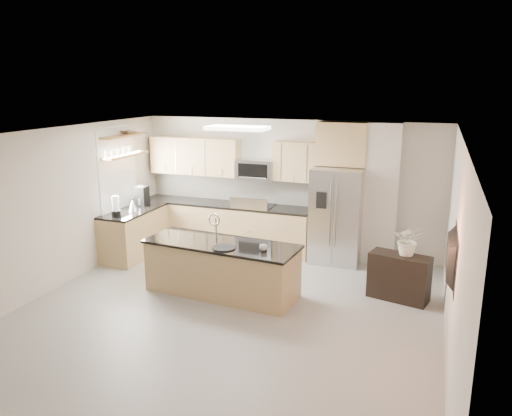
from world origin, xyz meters
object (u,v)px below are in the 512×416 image
at_px(range, 254,228).
at_px(island, 222,268).
at_px(bowl, 128,131).
at_px(kettle, 133,205).
at_px(blender, 116,208).
at_px(refrigerator, 337,215).
at_px(flower_vase, 409,232).
at_px(platter, 224,248).
at_px(coffee_maker, 142,196).
at_px(credenza, 399,277).
at_px(microwave, 256,169).
at_px(television, 447,256).
at_px(cup, 263,248).

bearing_deg(range, island, -83.38).
distance_m(island, bowl, 3.45).
height_order(island, kettle, island).
bearing_deg(blender, refrigerator, 22.59).
relative_size(kettle, flower_vase, 0.34).
relative_size(island, platter, 7.05).
bearing_deg(coffee_maker, bowl, -145.52).
bearing_deg(refrigerator, credenza, -47.51).
height_order(coffee_maker, bowl, bowl).
distance_m(island, credenza, 2.77).
distance_m(platter, bowl, 3.44).
bearing_deg(flower_vase, microwave, 153.26).
xyz_separation_m(blender, television, (5.58, -1.52, 0.26)).
xyz_separation_m(kettle, flower_vase, (5.04, -0.26, 0.06)).
height_order(cup, kettle, kettle).
xyz_separation_m(cup, flower_vase, (2.02, 0.89, 0.20)).
xyz_separation_m(range, microwave, (0.00, 0.12, 1.16)).
bearing_deg(blender, coffee_maker, 91.27).
distance_m(kettle, bowl, 1.41).
distance_m(range, coffee_maker, 2.30).
xyz_separation_m(coffee_maker, bowl, (-0.16, -0.11, 1.28)).
xyz_separation_m(island, blender, (-2.32, 0.55, 0.66)).
distance_m(microwave, blender, 2.75).
bearing_deg(kettle, coffee_maker, 99.11).
relative_size(microwave, cup, 6.46).
xyz_separation_m(cup, coffee_maker, (-3.09, 1.58, 0.21)).
xyz_separation_m(blender, coffee_maker, (-0.02, 0.90, 0.01)).
distance_m(island, television, 3.53).
bearing_deg(cup, microwave, 112.40).
distance_m(kettle, flower_vase, 5.05).
xyz_separation_m(range, platter, (0.39, -2.39, 0.38)).
bearing_deg(television, credenza, 19.22).
height_order(credenza, kettle, kettle).
height_order(microwave, coffee_maker, microwave).
bearing_deg(television, platter, 76.77).
relative_size(range, television, 1.06).
bearing_deg(platter, television, -13.23).
height_order(microwave, credenza, microwave).
bearing_deg(range, microwave, 90.00).
bearing_deg(cup, kettle, 159.22).
xyz_separation_m(bowl, television, (5.76, -2.31, -1.03)).
height_order(kettle, coffee_maker, coffee_maker).
bearing_deg(platter, bowl, 149.12).
relative_size(island, credenza, 2.77).
distance_m(range, platter, 2.45).
bearing_deg(platter, cup, 9.93).
distance_m(range, credenza, 3.24).
xyz_separation_m(range, television, (3.51, -3.12, 0.88)).
relative_size(range, cup, 9.69).
xyz_separation_m(microwave, island, (0.25, -2.27, -1.20)).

